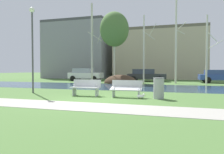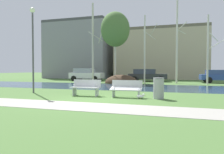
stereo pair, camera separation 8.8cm
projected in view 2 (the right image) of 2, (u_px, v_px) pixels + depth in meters
The scene contains 19 objects.
ground_plane at pixel (138, 85), 19.92m from camera, with size 120.00×120.00×0.00m, color #476B33.
paved_path_strip at pixel (78, 106), 8.54m from camera, with size 60.00×1.91×0.01m, color #9E998E.
river_band at pixel (132, 87), 17.66m from camera, with size 80.00×6.55×0.01m, color #2D475B.
soil_mound at pixel (121, 83), 22.80m from camera, with size 3.41×2.97×1.73m, color #423021.
bench_left at pixel (86, 87), 11.88m from camera, with size 1.61×0.60×0.87m.
bench_right at pixel (126, 88), 11.19m from camera, with size 1.61×0.60×0.87m.
trash_bin at pixel (159, 88), 10.65m from camera, with size 0.54×0.54×1.02m.
seagull at pixel (141, 96), 10.61m from camera, with size 0.44×0.16×0.26m.
streetlamp at pixel (33, 36), 13.24m from camera, with size 0.32×0.32×5.15m.
birch_far_left at pixel (93, 42), 24.57m from camera, with size 1.40×2.38×8.78m.
birch_left at pixel (115, 29), 24.00m from camera, with size 3.17×3.17×7.69m.
birch_center_left at pixel (145, 48), 21.99m from camera, with size 1.33×2.34×6.82m.
birch_center at pixel (177, 39), 22.16m from camera, with size 1.09×1.84×8.78m.
birch_center_right at pixel (208, 49), 20.52m from camera, with size 1.45×2.22×6.50m.
parked_van_nearest_white at pixel (86, 74), 27.11m from camera, with size 4.15×2.30×1.55m.
parked_sedan_second_dark at pixel (147, 75), 25.55m from camera, with size 4.51×2.30×1.44m.
parked_hatch_third_blue at pixel (221, 76), 22.91m from camera, with size 4.38×2.31×1.37m.
building_grey_warehouse at pixel (84, 51), 37.39m from camera, with size 10.18×9.72×9.06m.
building_beige_block at pixel (161, 54), 33.33m from camera, with size 13.18×6.58×7.44m.
Camera 2 is at (3.85, -9.64, 1.44)m, focal length 35.30 mm.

